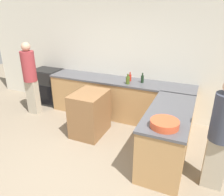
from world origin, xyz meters
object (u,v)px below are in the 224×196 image
at_px(island_table, 90,113).
at_px(person_at_peninsula, 221,133).
at_px(person_by_range, 30,76).
at_px(hot_sauce_bottle, 130,78).
at_px(wine_bottle_dark, 142,79).
at_px(mixing_bowl, 165,124).
at_px(range_oven, 48,86).
at_px(olive_oil_bottle, 128,80).

height_order(island_table, person_at_peninsula, person_at_peninsula).
xyz_separation_m(person_by_range, person_at_peninsula, (4.07, -0.87, -0.05)).
relative_size(hot_sauce_bottle, wine_bottle_dark, 0.92).
bearing_deg(mixing_bowl, person_at_peninsula, 14.56).
bearing_deg(island_table, person_by_range, 170.62).
distance_m(island_table, person_at_peninsula, 2.45).
bearing_deg(hot_sauce_bottle, range_oven, 179.96).
distance_m(range_oven, olive_oil_bottle, 2.42).
relative_size(range_oven, person_by_range, 0.54).
xyz_separation_m(island_table, mixing_bowl, (1.61, -0.77, 0.52)).
xyz_separation_m(mixing_bowl, person_by_range, (-3.35, 1.06, -0.02)).
bearing_deg(wine_bottle_dark, mixing_bowl, -64.69).
distance_m(mixing_bowl, person_by_range, 3.51).
xyz_separation_m(hot_sauce_bottle, wine_bottle_dark, (0.28, 0.00, 0.01)).
bearing_deg(hot_sauce_bottle, mixing_bowl, -57.52).
xyz_separation_m(wine_bottle_dark, person_at_peninsula, (1.55, -1.55, -0.11)).
bearing_deg(wine_bottle_dark, person_by_range, -164.83).
height_order(island_table, mixing_bowl, mixing_bowl).
relative_size(olive_oil_bottle, person_by_range, 0.13).
xyz_separation_m(mixing_bowl, wine_bottle_dark, (-0.82, 1.74, 0.04)).
relative_size(island_table, person_at_peninsula, 0.54).
bearing_deg(hot_sauce_bottle, person_at_peninsula, -40.29).
distance_m(wine_bottle_dark, person_by_range, 2.62).
xyz_separation_m(range_oven, person_by_range, (0.08, -0.68, 0.49)).
relative_size(wine_bottle_dark, person_at_peninsula, 0.13).
relative_size(mixing_bowl, wine_bottle_dark, 1.82).
height_order(island_table, olive_oil_bottle, olive_oil_bottle).
bearing_deg(wine_bottle_dark, hot_sauce_bottle, -179.39).
height_order(wine_bottle_dark, person_by_range, person_by_range).
bearing_deg(person_by_range, mixing_bowl, -17.51).
distance_m(olive_oil_bottle, person_at_peninsula, 2.25).
bearing_deg(person_at_peninsula, wine_bottle_dark, 134.86).
bearing_deg(island_table, range_oven, 151.94).
height_order(island_table, person_by_range, person_by_range).
distance_m(mixing_bowl, wine_bottle_dark, 1.93).
bearing_deg(hot_sauce_bottle, person_by_range, -163.09).
height_order(wine_bottle_dark, person_at_peninsula, person_at_peninsula).
distance_m(hot_sauce_bottle, person_by_range, 2.34).
bearing_deg(person_by_range, olive_oil_bottle, 11.85).
bearing_deg(hot_sauce_bottle, island_table, -117.63).
relative_size(hot_sauce_bottle, person_at_peninsula, 0.12).
distance_m(island_table, olive_oil_bottle, 1.08).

